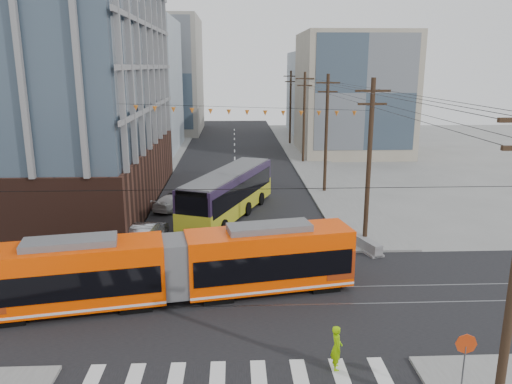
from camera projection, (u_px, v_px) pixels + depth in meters
ground at (238, 338)px, 22.05m from camera, size 160.00×160.00×0.00m
bg_bldg_nw_near at (112, 86)px, 69.47m from camera, size 18.00×16.00×18.00m
bg_bldg_ne_near at (353, 94)px, 67.26m from camera, size 14.00×14.00×16.00m
bg_bldg_nw_far at (155, 76)px, 88.72m from camera, size 16.00×18.00×20.00m
bg_bldg_ne_far at (337, 94)px, 86.96m from camera, size 16.00×16.00×14.00m
utility_pole_far at (290, 108)px, 75.30m from camera, size 0.30×0.30×11.00m
streetcar at (175, 267)px, 25.24m from camera, size 18.67×6.01×3.57m
city_bus at (229, 193)px, 39.66m from camera, size 7.53×13.25×3.72m
parked_car_silver at (147, 233)px, 33.78m from camera, size 2.49×4.60×1.44m
parked_car_white at (172, 202)px, 41.69m from camera, size 3.38×4.68×1.26m
parked_car_grey at (179, 197)px, 43.25m from camera, size 3.31×5.16×1.32m
pedestrian at (337, 348)px, 19.61m from camera, size 0.47×0.69×1.85m
stop_sign at (463, 370)px, 17.61m from camera, size 0.82×0.82×2.49m
jersey_barrier at (362, 242)px, 32.87m from camera, size 2.06×4.00×0.78m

